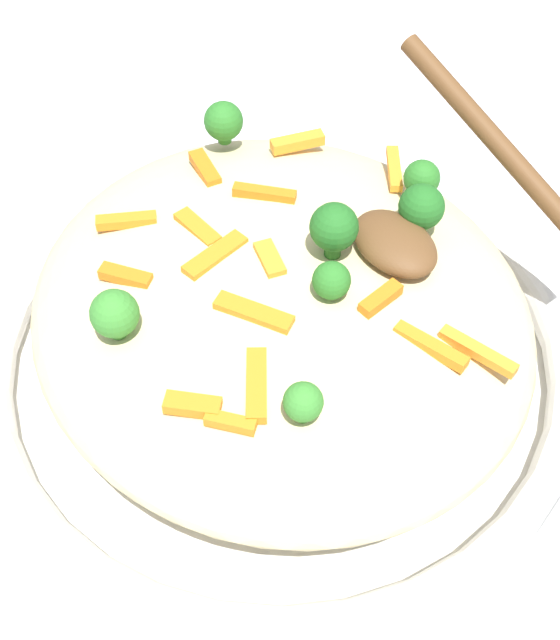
# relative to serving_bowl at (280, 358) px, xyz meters

# --- Properties ---
(ground_plane) EXTENTS (2.40, 2.40, 0.00)m
(ground_plane) POSITION_rel_serving_bowl_xyz_m (0.00, 0.00, -0.03)
(ground_plane) COLOR silver
(serving_bowl) EXTENTS (0.36, 0.36, 0.05)m
(serving_bowl) POSITION_rel_serving_bowl_xyz_m (0.00, 0.00, 0.00)
(serving_bowl) COLOR white
(serving_bowl) RESTS_ON ground_plane
(pasta_mound) EXTENTS (0.30, 0.28, 0.06)m
(pasta_mound) POSITION_rel_serving_bowl_xyz_m (0.00, 0.00, 0.05)
(pasta_mound) COLOR beige
(pasta_mound) RESTS_ON serving_bowl
(carrot_piece_0) EXTENTS (0.03, 0.03, 0.01)m
(carrot_piece_0) POSITION_rel_serving_bowl_xyz_m (-0.06, 0.03, 0.08)
(carrot_piece_0) COLOR orange
(carrot_piece_0) RESTS_ON pasta_mound
(carrot_piece_1) EXTENTS (0.03, 0.03, 0.01)m
(carrot_piece_1) POSITION_rel_serving_bowl_xyz_m (0.05, -0.08, 0.08)
(carrot_piece_1) COLOR orange
(carrot_piece_1) RESTS_ON pasta_mound
(carrot_piece_2) EXTENTS (0.02, 0.04, 0.01)m
(carrot_piece_2) POSITION_rel_serving_bowl_xyz_m (-0.09, 0.08, 0.08)
(carrot_piece_2) COLOR orange
(carrot_piece_2) RESTS_ON pasta_mound
(carrot_piece_3) EXTENTS (0.02, 0.04, 0.01)m
(carrot_piece_3) POSITION_rel_serving_bowl_xyz_m (-0.09, -0.05, 0.07)
(carrot_piece_3) COLOR orange
(carrot_piece_3) RESTS_ON pasta_mound
(carrot_piece_4) EXTENTS (0.01, 0.03, 0.01)m
(carrot_piece_4) POSITION_rel_serving_bowl_xyz_m (0.05, 0.03, 0.08)
(carrot_piece_4) COLOR orange
(carrot_piece_4) RESTS_ON pasta_mound
(carrot_piece_5) EXTENTS (0.03, 0.01, 0.01)m
(carrot_piece_5) POSITION_rel_serving_bowl_xyz_m (-0.06, -0.02, 0.08)
(carrot_piece_5) COLOR orange
(carrot_piece_5) RESTS_ON pasta_mound
(carrot_piece_6) EXTENTS (0.04, 0.02, 0.01)m
(carrot_piece_6) POSITION_rel_serving_bowl_xyz_m (0.10, 0.06, 0.07)
(carrot_piece_6) COLOR orange
(carrot_piece_6) RESTS_ON pasta_mound
(carrot_piece_7) EXTENTS (0.04, 0.03, 0.01)m
(carrot_piece_7) POSITION_rel_serving_bowl_xyz_m (0.05, -0.05, 0.08)
(carrot_piece_7) COLOR orange
(carrot_piece_7) RESTS_ON pasta_mound
(carrot_piece_8) EXTENTS (0.03, 0.01, 0.01)m
(carrot_piece_8) POSITION_rel_serving_bowl_xyz_m (-0.10, 0.01, 0.07)
(carrot_piece_8) COLOR orange
(carrot_piece_8) RESTS_ON pasta_mound
(carrot_piece_9) EXTENTS (0.03, 0.02, 0.01)m
(carrot_piece_9) POSITION_rel_serving_bowl_xyz_m (-0.01, -0.00, 0.08)
(carrot_piece_9) COLOR orange
(carrot_piece_9) RESTS_ON pasta_mound
(carrot_piece_10) EXTENTS (0.04, 0.03, 0.01)m
(carrot_piece_10) POSITION_rel_serving_bowl_xyz_m (0.02, -0.03, 0.08)
(carrot_piece_10) COLOR orange
(carrot_piece_10) RESTS_ON pasta_mound
(carrot_piece_11) EXTENTS (0.03, 0.02, 0.01)m
(carrot_piece_11) POSITION_rel_serving_bowl_xyz_m (-0.05, -0.07, 0.08)
(carrot_piece_11) COLOR orange
(carrot_piece_11) RESTS_ON pasta_mound
(carrot_piece_12) EXTENTS (0.02, 0.04, 0.01)m
(carrot_piece_12) POSITION_rel_serving_bowl_xyz_m (-0.03, -0.02, 0.08)
(carrot_piece_12) COLOR orange
(carrot_piece_12) RESTS_ON pasta_mound
(carrot_piece_13) EXTENTS (0.02, 0.02, 0.01)m
(carrot_piece_13) POSITION_rel_serving_bowl_xyz_m (0.06, -0.07, 0.07)
(carrot_piece_13) COLOR orange
(carrot_piece_13) RESTS_ON pasta_mound
(carrot_piece_14) EXTENTS (0.04, 0.03, 0.01)m
(carrot_piece_14) POSITION_rel_serving_bowl_xyz_m (-0.04, 0.11, 0.07)
(carrot_piece_14) COLOR orange
(carrot_piece_14) RESTS_ON pasta_mound
(carrot_piece_15) EXTENTS (0.04, 0.02, 0.01)m
(carrot_piece_15) POSITION_rel_serving_bowl_xyz_m (0.08, 0.04, 0.08)
(carrot_piece_15) COLOR orange
(carrot_piece_15) RESTS_ON pasta_mound
(broccoli_floret_0) EXTENTS (0.03, 0.03, 0.03)m
(broccoli_floret_0) POSITION_rel_serving_bowl_xyz_m (-0.12, 0.04, 0.09)
(broccoli_floret_0) COLOR #296820
(broccoli_floret_0) RESTS_ON pasta_mound
(broccoli_floret_1) EXTENTS (0.02, 0.02, 0.02)m
(broccoli_floret_1) POSITION_rel_serving_bowl_xyz_m (0.03, 0.01, 0.09)
(broccoli_floret_1) COLOR #296820
(broccoli_floret_1) RESTS_ON pasta_mound
(broccoli_floret_2) EXTENTS (0.02, 0.02, 0.03)m
(broccoli_floret_2) POSITION_rel_serving_bowl_xyz_m (-0.01, 0.11, 0.09)
(broccoli_floret_2) COLOR #296820
(broccoli_floret_2) RESTS_ON pasta_mound
(broccoli_floret_3) EXTENTS (0.02, 0.02, 0.02)m
(broccoli_floret_3) POSITION_rel_serving_bowl_xyz_m (0.08, -0.04, 0.09)
(broccoli_floret_3) COLOR #377928
(broccoli_floret_3) RESTS_ON pasta_mound
(broccoli_floret_4) EXTENTS (0.03, 0.03, 0.03)m
(broccoli_floret_4) POSITION_rel_serving_bowl_xyz_m (-0.02, -0.09, 0.09)
(broccoli_floret_4) COLOR #377928
(broccoli_floret_4) RESTS_ON pasta_mound
(broccoli_floret_5) EXTENTS (0.03, 0.03, 0.03)m
(broccoli_floret_5) POSITION_rel_serving_bowl_xyz_m (0.01, 0.09, 0.09)
(broccoli_floret_5) COLOR #205B1C
(broccoli_floret_5) RESTS_ON pasta_mound
(broccoli_floret_6) EXTENTS (0.03, 0.03, 0.04)m
(broccoli_floret_6) POSITION_rel_serving_bowl_xyz_m (0.01, 0.03, 0.10)
(broccoli_floret_6) COLOR #205B1C
(broccoli_floret_6) RESTS_ON pasta_mound
(serving_spoon) EXTENTS (0.16, 0.11, 0.07)m
(serving_spoon) POSITION_rel_serving_bowl_xyz_m (0.02, 0.09, 0.10)
(serving_spoon) COLOR brown
(serving_spoon) RESTS_ON pasta_mound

